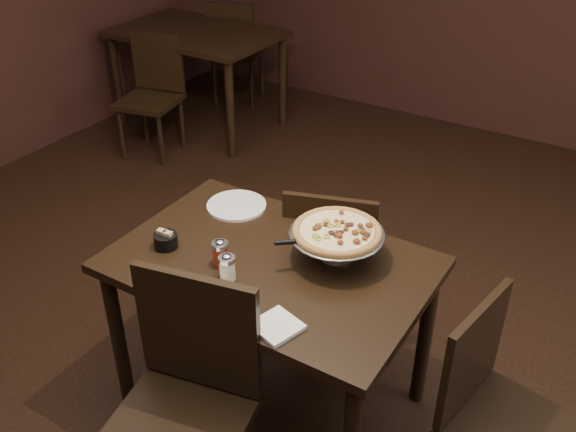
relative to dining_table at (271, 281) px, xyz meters
The scene contains 16 objects.
room 0.75m from the dining_table, 38.32° to the right, with size 6.04×7.04×2.84m.
dining_table is the anchor object (origin of this frame).
background_table 3.12m from the dining_table, 134.11° to the left, with size 1.28×0.86×0.80m.
pizza_stand 0.34m from the dining_table, 35.75° to the left, with size 0.37×0.37×0.15m.
parmesan_shaker 0.25m from the dining_table, 112.06° to the right, with size 0.06×0.06×0.11m.
pepper_flake_shaker 0.25m from the dining_table, 141.21° to the right, with size 0.06×0.06×0.11m.
packet_caddy 0.45m from the dining_table, 160.96° to the right, with size 0.10×0.10×0.08m.
napkin_stack 0.40m from the dining_table, 53.63° to the right, with size 0.15×0.15×0.02m, color white.
plate_left 0.45m from the dining_table, 143.35° to the left, with size 0.26×0.26×0.01m, color white.
plate_near 0.35m from the dining_table, 101.98° to the right, with size 0.23×0.23×0.01m, color white.
serving_spatula 0.24m from the dining_table, ahead, with size 0.17×0.17×0.02m.
chair_far 0.52m from the dining_table, 87.57° to the left, with size 0.52×0.52×0.88m.
chair_near 0.58m from the dining_table, 88.09° to the right, with size 0.54×0.54×0.97m.
chair_side 0.95m from the dining_table, ahead, with size 0.47×0.47×0.87m.
bg_chair_far 3.58m from the dining_table, 128.35° to the left, with size 0.55×0.55×0.92m.
bg_chair_near 2.74m from the dining_table, 142.24° to the left, with size 0.49×0.49×0.89m.
Camera 1 is at (1.10, -1.59, 2.24)m, focal length 40.00 mm.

